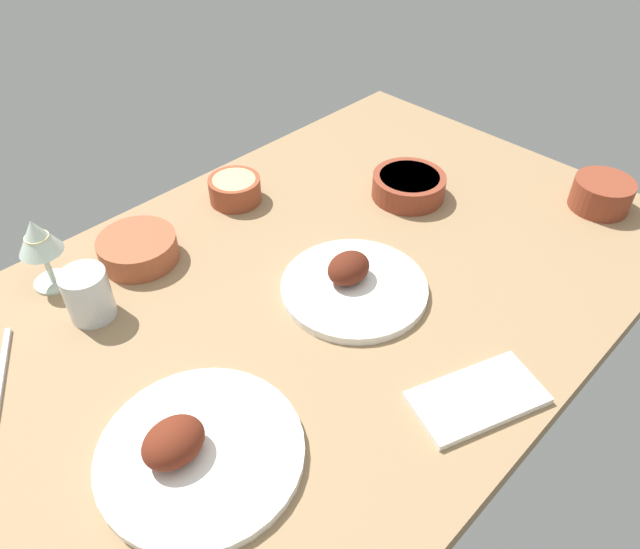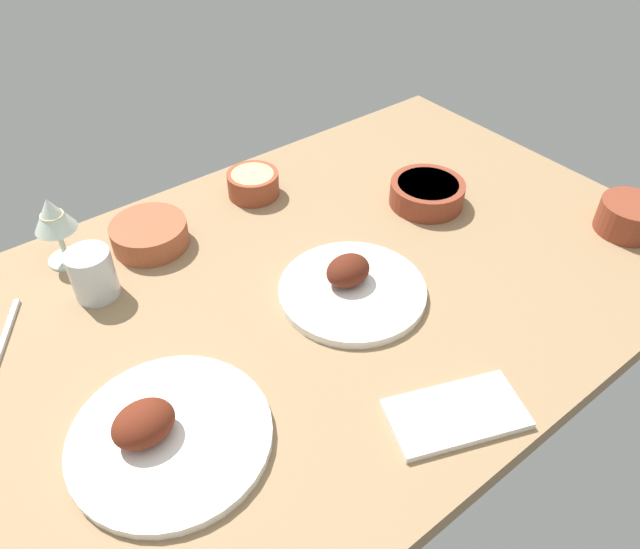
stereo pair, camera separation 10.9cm
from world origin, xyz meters
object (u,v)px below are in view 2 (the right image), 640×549
object	(u,v)px
plate_center_main	(351,287)
bowl_soup	(630,216)
plate_far_side	(165,434)
fork_loose	(4,340)
bowl_sauce	(149,233)
bowl_potatoes	(253,183)
water_tumbler	(93,274)
folded_napkin	(456,414)
bowl_onions	(427,192)
wine_glass	(53,218)

from	to	relation	value
plate_center_main	bowl_soup	bearing A→B (deg)	160.63
plate_far_side	fork_loose	world-z (taller)	plate_far_side
bowl_sauce	bowl_potatoes	bearing A→B (deg)	-174.49
bowl_potatoes	water_tumbler	bearing A→B (deg)	13.66
water_tumbler	fork_loose	xyz separation A→B (cm)	(16.93, 1.62, -4.21)
plate_far_side	bowl_soup	size ratio (longest dim) A/B	2.34
folded_napkin	plate_far_side	bearing A→B (deg)	-32.29
bowl_onions	bowl_soup	world-z (taller)	bowl_soup
bowl_potatoes	bowl_sauce	distance (cm)	25.72
plate_center_main	fork_loose	size ratio (longest dim) A/B	1.40
bowl_sauce	plate_far_side	bearing A→B (deg)	66.62
plate_center_main	folded_napkin	bearing A→B (deg)	80.45
water_tumbler	fork_loose	size ratio (longest dim) A/B	0.49
bowl_onions	folded_napkin	world-z (taller)	bowl_onions
bowl_potatoes	fork_loose	size ratio (longest dim) A/B	0.59
bowl_onions	fork_loose	size ratio (longest dim) A/B	0.83
bowl_onions	plate_center_main	bearing A→B (deg)	20.92
fork_loose	bowl_sauce	bearing A→B (deg)	-44.12
plate_far_side	wine_glass	world-z (taller)	wine_glass
bowl_soup	fork_loose	xyz separation A→B (cm)	(108.78, -45.77, -3.08)
wine_glass	folded_napkin	size ratio (longest dim) A/B	0.70
fork_loose	bowl_onions	bearing A→B (deg)	-69.69
bowl_sauce	fork_loose	size ratio (longest dim) A/B	0.78
wine_glass	bowl_potatoes	bearing A→B (deg)	175.73
wine_glass	water_tumbler	bearing A→B (deg)	94.57
plate_center_main	plate_far_side	size ratio (longest dim) A/B	0.92
bowl_potatoes	water_tumbler	xyz separation A→B (cm)	(39.45, 9.59, 1.74)
plate_far_side	water_tumbler	bearing A→B (deg)	-97.17
bowl_potatoes	water_tumbler	size ratio (longest dim) A/B	1.20
wine_glass	bowl_soup	bearing A→B (deg)	147.13
plate_far_side	bowl_onions	size ratio (longest dim) A/B	1.83
bowl_onions	wine_glass	size ratio (longest dim) A/B	1.12
bowl_soup	wine_glass	size ratio (longest dim) A/B	0.88
wine_glass	fork_loose	world-z (taller)	wine_glass
water_tumbler	folded_napkin	size ratio (longest dim) A/B	0.46
bowl_sauce	bowl_soup	bearing A→B (deg)	145.05
bowl_onions	water_tumbler	distance (cm)	68.62
bowl_onions	bowl_potatoes	distance (cm)	37.36
folded_napkin	bowl_potatoes	bearing A→B (deg)	-97.27
bowl_soup	water_tumbler	size ratio (longest dim) A/B	1.33
bowl_onions	wine_glass	distance (cm)	73.84
bowl_potatoes	wine_glass	xyz separation A→B (cm)	(40.46, -3.02, 7.05)
plate_center_main	bowl_sauce	size ratio (longest dim) A/B	1.78
fork_loose	plate_center_main	bearing A→B (deg)	-86.26
fork_loose	plate_far_side	bearing A→B (deg)	-129.49
water_tumbler	plate_far_side	bearing A→B (deg)	82.83
wine_glass	folded_napkin	distance (cm)	77.54
plate_far_side	fork_loose	size ratio (longest dim) A/B	1.52
plate_far_side	water_tumbler	world-z (taller)	water_tumbler
plate_far_side	wine_glass	size ratio (longest dim) A/B	2.05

